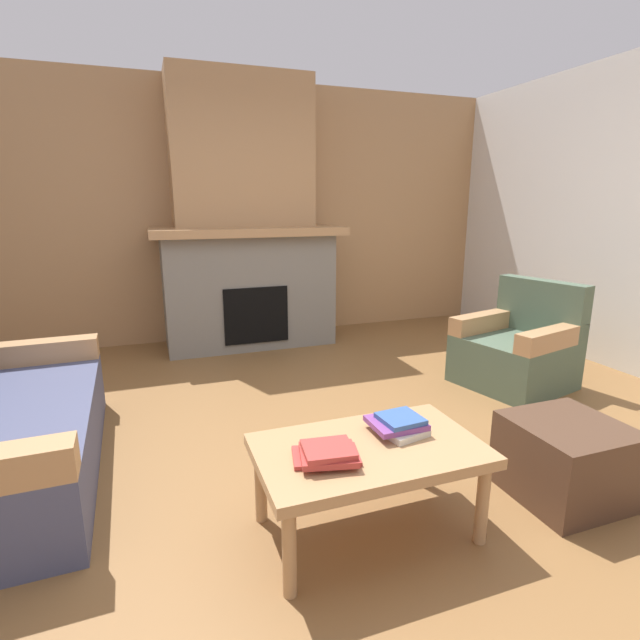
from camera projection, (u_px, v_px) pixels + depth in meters
ground at (341, 461)px, 2.82m from camera, size 9.00×9.00×0.00m
wall_back_wood_panel at (238, 214)px, 5.23m from camera, size 6.00×0.12×2.70m
fireplace at (246, 233)px, 4.94m from camera, size 1.90×0.82×2.70m
armchair at (518, 350)px, 3.95m from camera, size 0.92×0.92×0.85m
coffee_table at (369, 457)px, 2.13m from camera, size 1.00×0.60×0.43m
ottoman at (565, 460)px, 2.45m from camera, size 0.52×0.52×0.40m
book_stack_near_edge at (327, 454)px, 1.99m from camera, size 0.31×0.27×0.07m
book_stack_center at (399, 424)px, 2.23m from camera, size 0.25×0.24×0.08m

